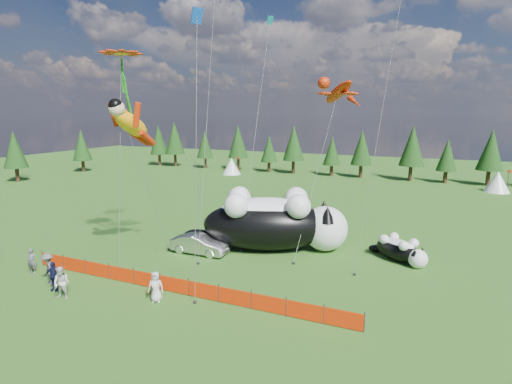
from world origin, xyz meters
The scene contains 18 objects.
ground centered at (0.00, 0.00, 0.00)m, with size 160.00×160.00×0.00m, color #113B0A.
safety_fence centered at (0.00, -3.00, 0.50)m, with size 22.06×0.06×1.10m.
tree_line centered at (0.00, 45.00, 4.00)m, with size 90.00×4.00×8.00m, color black, non-canonical shape.
festival_tents centered at (11.00, 40.00, 1.40)m, with size 50.00×3.20×2.80m, color white, non-canonical shape.
cat_large centered at (2.60, 6.56, 2.24)m, with size 12.57×7.73×4.71m.
cat_small centered at (11.88, 7.81, 0.85)m, with size 4.30×3.56×1.79m.
car centered at (-2.19, 3.44, 0.73)m, with size 1.55×4.44×1.46m, color silver.
spectator_a centered at (-10.39, -4.28, 0.86)m, with size 0.63×0.41×1.72m, color #56575B.
spectator_b centered at (-5.44, -6.20, 0.96)m, with size 0.94×0.55×1.93m, color silver.
spectator_c centered at (-6.84, -5.56, 0.90)m, with size 1.05×0.54×1.80m, color #131736.
spectator_d centered at (-7.99, -4.99, 0.98)m, with size 1.27×0.66×1.97m, color #56575B.
spectator_e centered at (-0.31, -4.32, 0.88)m, with size 0.86×0.56×1.77m, color silver.
superhero_kite centered at (-5.30, 0.28, 9.75)m, with size 4.15×5.00×11.74m.
gecko_kite centered at (5.65, 14.06, 12.23)m, with size 6.64×13.64×15.63m.
flower_kite centered at (-5.71, 0.20, 14.15)m, with size 3.36×3.98×14.53m.
diamond_kite_a centered at (-2.46, 6.95, 18.64)m, with size 2.07×6.10×20.64m.
diamond_kite_c centered at (1.21, -1.63, 15.07)m, with size 1.10×2.75×16.47m.
diamond_kite_d centered at (-0.13, 12.06, 16.99)m, with size 1.17×8.07×19.70m.
Camera 1 is at (13.22, -21.31, 10.51)m, focal length 28.00 mm.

